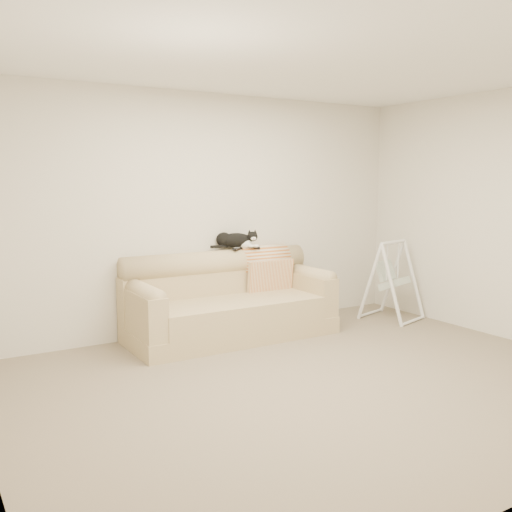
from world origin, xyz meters
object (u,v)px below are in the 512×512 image
Objects in this scene: sofa at (228,304)px; tuxedo_cat at (236,240)px; remote_a at (238,248)px; remote_b at (253,248)px; baby_swing at (391,280)px.

sofa is 0.74m from tuxedo_cat.
remote_b is at bearing -6.66° from remote_a.
tuxedo_cat reaches higher than sofa.
sofa is at bearing -154.49° from remote_b.
remote_b is at bearing 161.45° from baby_swing.
tuxedo_cat is at bearing 161.49° from baby_swing.
baby_swing is (1.81, -0.60, -0.52)m from tuxedo_cat.
remote_a is at bearing 42.17° from sofa.
remote_a is at bearing -82.61° from tuxedo_cat.
sofa is at bearing -137.83° from remote_a.
remote_b is (0.18, -0.02, -0.00)m from remote_a.
remote_a reaches higher than remote_b.
tuxedo_cat is (0.24, 0.26, 0.65)m from sofa.
remote_a is at bearing 173.34° from remote_b.
remote_a is 0.10m from tuxedo_cat.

